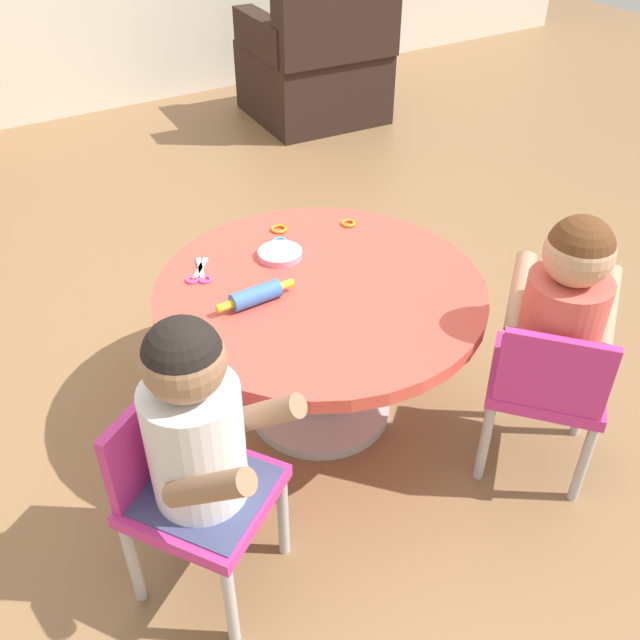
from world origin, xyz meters
name	(u,v)px	position (x,y,z in m)	size (l,w,h in m)	color
ground_plane	(320,409)	(0.00, 0.00, 0.00)	(10.00, 10.00, 0.00)	olive
craft_table	(320,317)	(0.00, 0.00, 0.37)	(0.93, 0.93, 0.47)	silver
child_chair_left	(190,488)	(-0.55, -0.34, 0.31)	(0.42, 0.42, 0.54)	#B7B7BC
seated_child_left	(195,423)	(-0.53, -0.37, 0.53)	(0.42, 0.44, 0.51)	#3F4772
child_chair_right	(547,384)	(0.40, -0.51, 0.31)	(0.42, 0.42, 0.54)	#B7B7BC
seated_child_right	(565,308)	(0.43, -0.48, 0.53)	(0.44, 0.43, 0.51)	#3F4772
armchair_dark	(317,66)	(1.29, 2.15, 0.31)	(0.76, 0.76, 0.85)	black
rolling_pin	(256,295)	(-0.19, 0.02, 0.50)	(0.23, 0.05, 0.05)	#3F72CC
craft_scissors	(199,275)	(-0.27, 0.23, 0.47)	(0.11, 0.14, 0.01)	silver
playdough_blob_0	(280,254)	(-0.02, 0.19, 0.48)	(0.13, 0.13, 0.02)	pink
cookie_cutter_0	(279,229)	(0.05, 0.33, 0.48)	(0.05, 0.05, 0.01)	orange
cookie_cutter_1	(279,242)	(0.02, 0.27, 0.48)	(0.05, 0.05, 0.01)	#3F99D8
cookie_cutter_2	(348,223)	(0.26, 0.25, 0.48)	(0.05, 0.05, 0.01)	orange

